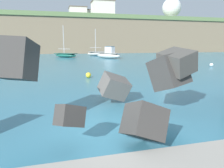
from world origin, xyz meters
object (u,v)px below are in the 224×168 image
Objects in this scene: mooring_buoy_outer at (211,65)px; station_building_central at (81,17)px; radar_dome at (172,9)px; boat_mid_left at (66,55)px; station_building_west at (103,11)px; station_building_east at (78,15)px; mooring_buoy_inner at (88,75)px; boat_mid_centre at (108,54)px; boat_near_left at (97,53)px.

station_building_central is at bearing 96.05° from mooring_buoy_outer.
boat_mid_left is at bearing -139.77° from radar_dome.
station_building_east is (-8.03, 10.35, -0.38)m from station_building_west.
mooring_buoy_inner is 16.34m from mooring_buoy_outer.
mooring_buoy_inner and mooring_buoy_outer have the same top height.
boat_mid_centre is 53.76m from station_building_central.
mooring_buoy_inner is 83.42m from radar_dome.
boat_mid_left is 49.38m from station_building_central.
boat_mid_centre is 0.56× the size of radar_dome.
station_building_east reaches higher than mooring_buoy_outer.
boat_mid_left is 14.67× the size of mooring_buoy_inner.
boat_near_left is 0.76× the size of station_building_west.
boat_mid_left is 14.67× the size of mooring_buoy_outer.
boat_mid_left is at bearing -152.66° from boat_near_left.
station_building_east reaches higher than boat_near_left.
boat_mid_centre is 0.81× the size of station_building_east.
station_building_central is (-6.50, 12.83, -0.73)m from station_building_west.
station_building_central is at bearing 88.89° from boat_mid_centre.
radar_dome is 38.60m from station_building_central.
station_building_west reaches higher than mooring_buoy_inner.
mooring_buoy_inner is at bearing -124.29° from radar_dome.
mooring_buoy_outer is at bearing -71.81° from boat_near_left.
boat_near_left is 55.61m from radar_dome.
boat_near_left is 44.96m from station_building_central.
station_building_west is at bearing 75.10° from boat_near_left.
mooring_buoy_inner is at bearing -101.95° from boat_near_left.
boat_near_left is at bearing 108.19° from mooring_buoy_outer.
radar_dome is (45.98, 67.44, 17.21)m from mooring_buoy_inner.
radar_dome reaches higher than boat_mid_centre.
station_building_east reaches higher than station_building_central.
boat_mid_centre is at bearing -91.11° from station_building_central.
boat_mid_centre is at bearing -100.83° from station_building_west.
boat_mid_centre is at bearing -86.98° from boat_near_left.
station_building_west is at bearing 90.92° from mooring_buoy_outer.
station_building_central is 2.94m from station_building_east.
boat_mid_left is 0.90× the size of station_building_east.
boat_mid_centre is 51.44m from station_building_east.
station_building_west reaches higher than boat_mid_left.
station_building_west is (-31.24, -5.54, -2.74)m from radar_dome.
station_building_west reaches higher than boat_near_left.
station_building_east is at bearing 90.60° from boat_mid_centre.
station_building_west is at bearing -52.17° from station_building_east.
radar_dome reaches higher than station_building_central.
mooring_buoy_inner is 1.00× the size of mooring_buoy_outer.
mooring_buoy_inner is at bearing -107.70° from boat_mid_centre.
boat_near_left is 0.76× the size of station_building_central.
mooring_buoy_outer is 71.74m from station_building_central.
station_building_central is (-7.41, 70.02, 13.74)m from mooring_buoy_outer.
boat_mid_centre is 19.81m from mooring_buoy_outer.
station_building_east is (-0.52, 49.61, 13.57)m from boat_mid_centre.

